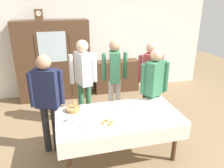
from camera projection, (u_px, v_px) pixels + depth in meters
The scene contains 21 objects.
ground_plane at pixel (115, 147), 3.84m from camera, with size 12.00×12.00×0.00m, color #846B4C.
back_wall at pixel (88, 41), 5.74m from camera, with size 6.40×0.10×2.70m, color silver.
dining_table at pixel (119, 121), 3.40m from camera, with size 1.88×0.97×0.73m.
wall_cabinet at pixel (54, 61), 5.41m from camera, with size 1.72×0.46×1.92m.
mantel_clock at pixel (39, 15), 4.96m from camera, with size 0.18×0.11×0.24m.
bookshelf_low at pixel (117, 76), 6.02m from camera, with size 1.18×0.35×0.84m.
book_stack at pixel (117, 59), 5.85m from camera, with size 0.17×0.20×0.09m.
tea_cup_far_left at pixel (138, 104), 3.69m from camera, with size 0.13×0.13×0.06m.
tea_cup_front_edge at pixel (69, 120), 3.20m from camera, with size 0.13×0.13×0.06m.
tea_cup_far_right at pixel (85, 127), 3.03m from camera, with size 0.13×0.13×0.06m.
tea_cup_back_edge at pixel (119, 105), 3.65m from camera, with size 0.13×0.13×0.06m.
bread_basket at pixel (73, 109), 3.50m from camera, with size 0.24×0.24×0.16m.
pastry_plate at pixel (108, 123), 3.14m from camera, with size 0.28×0.28×0.05m.
spoon_back_edge at pixel (129, 103), 3.74m from camera, with size 0.12×0.02×0.01m.
spoon_mid_right at pixel (128, 119), 3.26m from camera, with size 0.12×0.02×0.01m.
spoon_mid_left at pixel (162, 110), 3.52m from camera, with size 0.12×0.02×0.01m.
person_near_right_end at pixel (47, 96), 3.42m from camera, with size 0.52×0.32×1.63m.
person_by_cabinet at pixel (84, 74), 4.25m from camera, with size 0.52×0.40×1.69m.
person_beside_shelf at pixel (150, 74), 4.44m from camera, with size 0.52×0.40×1.62m.
person_behind_table_left at pixel (115, 72), 4.51m from camera, with size 0.52×0.39×1.63m.
person_behind_table_right at pixel (154, 84), 3.92m from camera, with size 0.52×0.36×1.60m.
Camera 1 is at (-0.85, -3.07, 2.39)m, focal length 35.86 mm.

